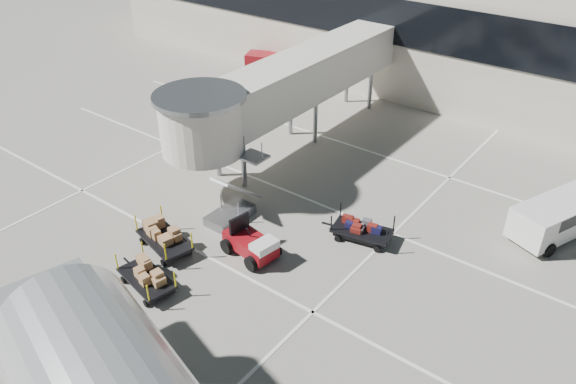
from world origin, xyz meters
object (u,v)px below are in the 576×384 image
(box_cart_far, at_px, (165,239))
(baggage_tug, at_px, (251,244))
(suitcase_cart, at_px, (364,231))
(box_cart_near, at_px, (145,277))
(belt_loader, at_px, (272,64))
(ground_worker, at_px, (73,286))
(minivan, at_px, (560,214))

(box_cart_far, bearing_deg, baggage_tug, 45.09)
(suitcase_cart, distance_m, box_cart_far, 9.67)
(box_cart_near, distance_m, box_cart_far, 2.68)
(suitcase_cart, relative_size, belt_loader, 0.75)
(ground_worker, bearing_deg, minivan, 28.02)
(baggage_tug, xyz_separation_m, box_cart_near, (-2.29, -4.54, -0.11))
(suitcase_cart, xyz_separation_m, ground_worker, (-7.39, -11.37, 0.43))
(baggage_tug, height_order, belt_loader, belt_loader)
(belt_loader, bearing_deg, box_cart_near, -85.24)
(box_cart_far, xyz_separation_m, belt_loader, (-11.12, 22.12, 0.23))
(ground_worker, relative_size, belt_loader, 0.39)
(suitcase_cart, xyz_separation_m, belt_loader, (-18.28, 15.62, 0.32))
(ground_worker, bearing_deg, box_cart_near, 36.93)
(baggage_tug, height_order, box_cart_near, baggage_tug)
(ground_worker, height_order, belt_loader, belt_loader)
(suitcase_cart, relative_size, minivan, 0.67)
(baggage_tug, distance_m, ground_worker, 8.03)
(box_cart_near, height_order, box_cart_far, box_cart_far)
(box_cart_near, bearing_deg, belt_loader, 127.98)
(box_cart_near, height_order, ground_worker, ground_worker)
(box_cart_far, xyz_separation_m, minivan, (14.60, 12.77, 0.55))
(box_cart_far, bearing_deg, ground_worker, -79.09)
(baggage_tug, bearing_deg, belt_loader, 135.64)
(minivan, bearing_deg, belt_loader, -178.32)
(baggage_tug, bearing_deg, box_cart_far, -139.31)
(baggage_tug, distance_m, box_cart_far, 4.20)
(baggage_tug, xyz_separation_m, minivan, (11.02, 10.58, 0.50))
(box_cart_far, height_order, belt_loader, belt_loader)
(box_cart_near, bearing_deg, minivan, 59.72)
(box_cart_far, distance_m, minivan, 19.40)
(suitcase_cart, relative_size, box_cart_far, 0.95)
(baggage_tug, xyz_separation_m, belt_loader, (-14.70, 19.93, 0.18))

